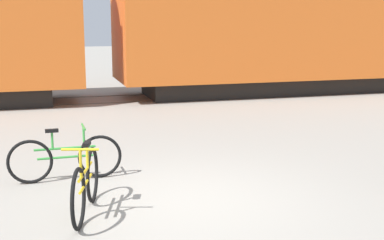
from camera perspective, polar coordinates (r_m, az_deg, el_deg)
ground_plane at (r=7.56m, az=-1.17°, el=-8.65°), size 80.00×80.00×0.00m
freight_train at (r=16.63m, az=-9.96°, el=11.35°), size 24.00×3.00×5.16m
rail_near at (r=16.12m, az=-9.37°, el=1.80°), size 36.00×0.07×0.01m
rail_far at (r=17.53m, az=-9.93°, el=2.51°), size 36.00×0.07×0.01m
bicycle_yellow at (r=7.10m, az=-11.26°, el=-6.77°), size 0.55×1.71×0.96m
bicycle_green at (r=8.60m, az=-13.33°, el=-3.95°), size 1.77×0.46×0.86m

